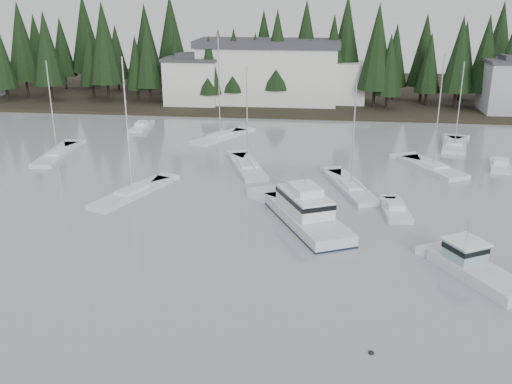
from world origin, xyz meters
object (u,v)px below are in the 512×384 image
cabin_cruiser_center (306,214)px  runabout_4 (500,167)px  runabout_3 (141,127)px  sailboat_7 (432,169)px  house_west (192,80)px  runabout_1 (395,211)px  sailboat_11 (132,195)px  sailboat_5 (350,189)px  lobster_boat_teal (475,270)px  sailboat_10 (454,146)px  sailboat_6 (247,168)px  sailboat_2 (220,138)px  harbor_inn (280,72)px  sailboat_4 (57,156)px

cabin_cruiser_center → runabout_4: 29.04m
runabout_3 → sailboat_7: bearing=-114.3°
house_west → runabout_4: (43.62, -32.50, -4.52)m
house_west → runabout_1: bearing=-58.2°
sailboat_7 → runabout_1: bearing=129.8°
runabout_3 → sailboat_11: bearing=-166.2°
cabin_cruiser_center → runabout_4: size_ratio=2.19×
sailboat_5 → runabout_3: size_ratio=1.85×
lobster_boat_teal → sailboat_5: 19.99m
cabin_cruiser_center → sailboat_11: size_ratio=0.88×
sailboat_5 → sailboat_10: 23.63m
sailboat_6 → sailboat_10: bearing=-82.6°
sailboat_5 → runabout_3: (-30.01, 24.28, 0.08)m
sailboat_2 → sailboat_10: 31.42m
harbor_inn → sailboat_4: 45.00m
house_west → sailboat_7: sailboat_7 is taller
sailboat_10 → runabout_1: bearing=170.5°
sailboat_5 → sailboat_6: bearing=45.4°
house_west → sailboat_6: sailboat_6 is taller
sailboat_2 → house_west: bearing=50.4°
cabin_cruiser_center → sailboat_5: bearing=-49.2°
harbor_inn → sailboat_4: size_ratio=2.42×
sailboat_4 → runabout_3: 17.01m
harbor_inn → sailboat_11: (-10.68, -50.03, -5.70)m
sailboat_10 → runabout_4: sailboat_10 is taller
sailboat_10 → sailboat_2: bearing=102.0°
lobster_boat_teal → sailboat_7: bearing=-33.0°
house_west → sailboat_5: (26.16, -42.16, -4.60)m
cabin_cruiser_center → runabout_3: cabin_cruiser_center is taller
sailboat_6 → sailboat_11: sailboat_11 is taller
cabin_cruiser_center → sailboat_2: bearing=-1.3°
sailboat_2 → runabout_4: size_ratio=2.57×
sailboat_5 → runabout_1: 7.26m
lobster_boat_teal → runabout_3: 57.15m
harbor_inn → lobster_boat_teal: bearing=-73.2°
sailboat_4 → runabout_1: size_ratio=2.00×
lobster_boat_teal → sailboat_7: (1.43, 26.37, -0.46)m
sailboat_2 → cabin_cruiser_center: bearing=-127.0°
sailboat_6 → runabout_4: size_ratio=2.15×
harbor_inn → sailboat_5: harbor_inn is taller
house_west → runabout_3: (-3.85, -17.89, -4.52)m
sailboat_11 → runabout_1: (25.65, -1.63, 0.05)m
sailboat_6 → sailboat_11: 14.61m
sailboat_4 → runabout_4: sailboat_4 is taller
sailboat_11 → harbor_inn: bearing=8.7°
harbor_inn → lobster_boat_teal: size_ratio=3.56×
house_west → sailboat_2: (8.96, -22.76, -4.57)m
sailboat_2 → runabout_1: size_ratio=2.41×
sailboat_11 → runabout_4: bearing=-49.3°
lobster_boat_teal → sailboat_10: size_ratio=0.72×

